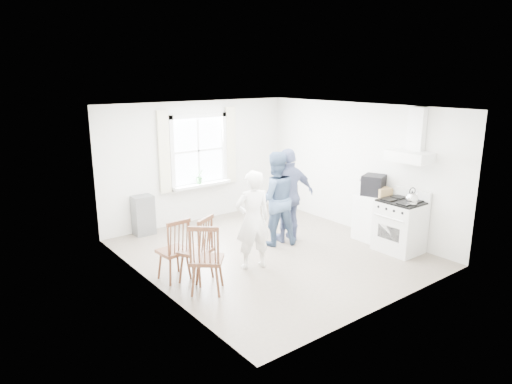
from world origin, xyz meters
The scene contains 16 objects.
room_shell centered at (0.00, 0.00, 1.30)m, with size 4.62×5.12×2.64m.
window_assembly centered at (0.00, 2.45, 1.46)m, with size 1.88×0.24×1.70m.
range_hood centered at (2.07, -1.35, 1.90)m, with size 0.45×0.76×0.94m.
shelf_unit centered at (-1.40, 2.33, 0.40)m, with size 0.40×0.30×0.80m, color slate.
gas_stove centered at (1.91, -1.35, 0.48)m, with size 0.68×0.76×1.12m.
kettle centered at (1.84, -1.59, 1.05)m, with size 0.22×0.22×0.31m.
low_cabinet centered at (1.98, -0.65, 0.45)m, with size 0.50×0.55×0.90m, color white.
stereo_stack centered at (2.00, -0.64, 1.09)m, with size 0.54×0.51×0.38m.
cardboard_box centered at (2.00, -0.88, 0.99)m, with size 0.28×0.20×0.18m, color #9E7E4C.
windsor_chair_a centered at (-1.89, -0.02, 0.62)m, with size 0.46×0.45×1.02m.
windsor_chair_b centered at (-1.79, -0.68, 0.66)m, with size 0.64×0.64×1.09m.
windsor_chair_c centered at (-1.60, -0.27, 0.65)m, with size 0.60×0.60×1.07m.
person_left centered at (-0.65, -0.31, 0.83)m, with size 0.61×0.61×1.66m, color white.
person_mid centered at (0.35, 0.32, 0.89)m, with size 0.86×0.86×1.78m, color #455D81.
person_right centered at (0.67, 0.29, 0.90)m, with size 1.06×1.06×1.81m, color navy.
potted_plant centered at (-0.05, 2.36, 1.01)m, with size 0.17×0.17×0.32m, color #357735.
Camera 1 is at (-4.94, -5.96, 3.13)m, focal length 32.00 mm.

